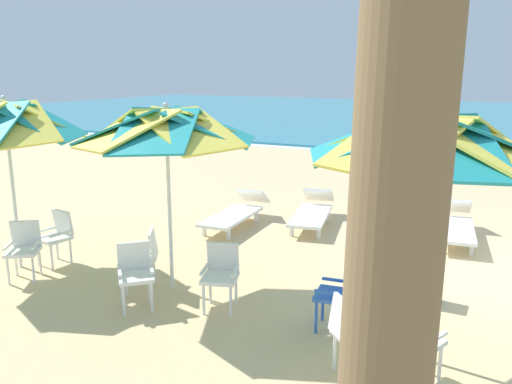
{
  "coord_description": "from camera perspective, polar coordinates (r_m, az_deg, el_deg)",
  "views": [
    {
      "loc": [
        0.19,
        -8.34,
        3.06
      ],
      "look_at": [
        -3.84,
        -0.37,
        1.0
      ],
      "focal_mm": 37.07,
      "sensor_mm": 36.0,
      "label": 1
    }
  ],
  "objects": [
    {
      "name": "plastic_chair_3",
      "position": [
        6.97,
        -3.8,
        -8.61
      ],
      "size": [
        0.55,
        0.58,
        0.87
      ],
      "color": "white",
      "rests_on": "ground"
    },
    {
      "name": "plastic_chair_7",
      "position": [
        9.09,
        -20.71,
        -4.25
      ],
      "size": [
        0.49,
        0.52,
        0.87
      ],
      "color": "white",
      "rests_on": "ground"
    },
    {
      "name": "plastic_chair_2",
      "position": [
        5.56,
        10.43,
        -14.68
      ],
      "size": [
        0.63,
        0.63,
        0.87
      ],
      "color": "white",
      "rests_on": "ground"
    },
    {
      "name": "beach_umbrella_1",
      "position": [
        7.2,
        -9.64,
        6.84
      ],
      "size": [
        2.49,
        2.49,
        2.65
      ],
      "color": "silver",
      "rests_on": "ground"
    },
    {
      "name": "ground_plane",
      "position": [
        8.88,
        24.11,
        -8.35
      ],
      "size": [
        80.0,
        80.0,
        0.0
      ],
      "primitive_type": "plane",
      "color": "#D3B784"
    },
    {
      "name": "plastic_chair_4",
      "position": [
        7.7,
        -11.96,
        -6.74
      ],
      "size": [
        0.62,
        0.61,
        0.87
      ],
      "color": "white",
      "rests_on": "ground"
    },
    {
      "name": "sun_lounger_1",
      "position": [
        10.42,
        20.7,
        -3.34
      ],
      "size": [
        0.92,
        2.21,
        0.62
      ],
      "color": "white",
      "rests_on": "ground"
    },
    {
      "name": "plastic_chair_1",
      "position": [
        5.58,
        16.57,
        -14.92
      ],
      "size": [
        0.57,
        0.59,
        0.87
      ],
      "color": "white",
      "rests_on": "ground"
    },
    {
      "name": "plastic_chair_5",
      "position": [
        7.16,
        -12.92,
        -8.31
      ],
      "size": [
        0.63,
        0.63,
        0.87
      ],
      "color": "white",
      "rests_on": "ground"
    },
    {
      "name": "sun_lounger_3",
      "position": [
        10.6,
        -2.18,
        -2.21
      ],
      "size": [
        0.74,
        2.18,
        0.62
      ],
      "color": "white",
      "rests_on": "ground"
    },
    {
      "name": "beach_umbrella_0",
      "position": [
        5.55,
        18.08,
        5.31
      ],
      "size": [
        2.5,
        2.5,
        2.72
      ],
      "color": "silver",
      "rests_on": "ground"
    },
    {
      "name": "sun_lounger_2",
      "position": [
        10.72,
        6.11,
        -2.12
      ],
      "size": [
        1.05,
        2.23,
        0.62
      ],
      "color": "white",
      "rests_on": "ground"
    },
    {
      "name": "cooler_box",
      "position": [
        7.6,
        17.21,
        -9.72
      ],
      "size": [
        0.5,
        0.34,
        0.4
      ],
      "color": "blue",
      "rests_on": "ground"
    },
    {
      "name": "plastic_chair_6",
      "position": [
        8.64,
        -23.75,
        -5.41
      ],
      "size": [
        0.62,
        0.63,
        0.87
      ],
      "color": "white",
      "rests_on": "ground"
    },
    {
      "name": "plastic_chair_0",
      "position": [
        6.46,
        9.08,
        -10.56
      ],
      "size": [
        0.51,
        0.49,
        0.87
      ],
      "color": "blue",
      "rests_on": "ground"
    },
    {
      "name": "beach_umbrella_2",
      "position": [
        8.81,
        -25.37,
        6.79
      ],
      "size": [
        2.34,
        2.34,
        2.7
      ],
      "color": "silver",
      "rests_on": "ground"
    }
  ]
}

